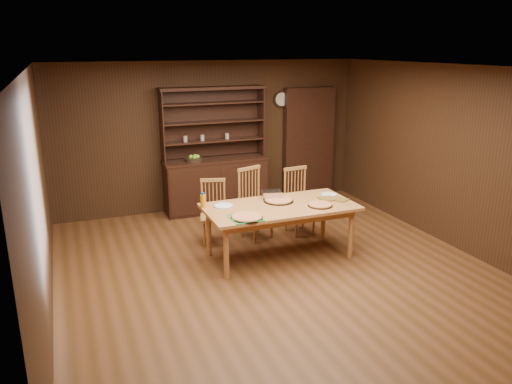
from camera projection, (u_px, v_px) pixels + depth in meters
name	position (u px, v px, depth m)	size (l,w,h in m)	color
floor	(278.00, 272.00, 6.53)	(6.00, 6.00, 0.00)	brown
room_shell	(280.00, 154.00, 6.08)	(6.00, 6.00, 6.00)	white
china_hutch	(215.00, 178.00, 8.82)	(1.84, 0.52, 2.17)	black
doorway	(308.00, 143.00, 9.49)	(1.00, 0.18, 2.10)	black
wall_clock	(281.00, 99.00, 9.10)	(0.30, 0.05, 0.30)	black
dining_table	(280.00, 211.00, 6.82)	(2.06, 1.03, 0.75)	#BF8442
chair_left	(214.00, 209.00, 7.41)	(0.47, 0.46, 0.95)	#AD733B
chair_center	(253.00, 200.00, 7.59)	(0.56, 0.54, 1.08)	#AD733B
chair_right	(298.00, 198.00, 7.80)	(0.46, 0.45, 1.03)	#AD733B
pizza_left	(247.00, 217.00, 6.29)	(0.42, 0.42, 0.04)	black
pizza_right	(320.00, 205.00, 6.77)	(0.34, 0.34, 0.04)	black
pizza_center	(279.00, 200.00, 6.97)	(0.42, 0.42, 0.04)	black
cooling_rack	(246.00, 218.00, 6.29)	(0.37, 0.37, 0.02)	#0DB157
plate_left	(224.00, 206.00, 6.75)	(0.27, 0.27, 0.02)	white
plate_right	(329.00, 194.00, 7.26)	(0.25, 0.25, 0.02)	white
foil_dish	(272.00, 195.00, 7.09)	(0.27, 0.20, 0.11)	silver
juice_bottle	(203.00, 200.00, 6.70)	(0.07, 0.07, 0.21)	orange
pot_holder_a	(341.00, 200.00, 7.02)	(0.19, 0.19, 0.01)	red
pot_holder_b	(327.00, 199.00, 7.06)	(0.22, 0.22, 0.02)	red
fruit_bowl	(194.00, 159.00, 8.51)	(0.30, 0.30, 0.12)	black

